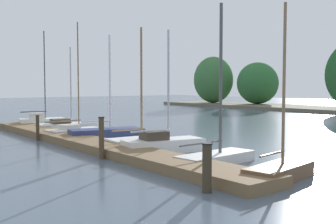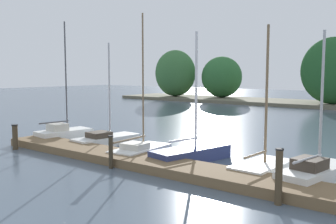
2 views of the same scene
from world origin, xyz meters
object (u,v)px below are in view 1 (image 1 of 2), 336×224
(sailboat_5, at_px, (165,143))
(sailboat_4, at_px, (140,141))
(sailboat_2, at_px, (77,131))
(sailboat_7, at_px, (281,169))
(mooring_piling_3, at_px, (207,168))
(sailboat_1, at_px, (69,125))
(sailboat_3, at_px, (108,133))
(mooring_piling_1, at_px, (38,128))
(mooring_piling_2, at_px, (101,138))
(sailboat_0, at_px, (43,121))
(sailboat_6, at_px, (218,154))

(sailboat_5, bearing_deg, sailboat_4, 99.44)
(sailboat_2, xyz_separation_m, sailboat_4, (5.64, 0.52, -0.01))
(sailboat_7, bearing_deg, mooring_piling_3, 165.60)
(sailboat_1, height_order, sailboat_3, sailboat_3)
(sailboat_2, bearing_deg, sailboat_4, -89.29)
(mooring_piling_1, xyz_separation_m, mooring_piling_3, (13.02, -0.24, 0.01))
(sailboat_2, xyz_separation_m, sailboat_7, (13.80, 0.19, 0.01))
(sailboat_2, height_order, sailboat_5, sailboat_2)
(sailboat_4, height_order, mooring_piling_1, sailboat_4)
(mooring_piling_1, bearing_deg, mooring_piling_3, -1.07)
(mooring_piling_2, bearing_deg, mooring_piling_1, 179.97)
(mooring_piling_2, distance_m, mooring_piling_3, 6.21)
(sailboat_3, bearing_deg, sailboat_4, -80.67)
(sailboat_1, bearing_deg, mooring_piling_1, -125.67)
(sailboat_1, relative_size, mooring_piling_2, 3.24)
(sailboat_4, distance_m, mooring_piling_2, 3.47)
(sailboat_0, xyz_separation_m, sailboat_3, (8.42, 0.30, -0.05))
(sailboat_1, relative_size, sailboat_2, 0.83)
(sailboat_0, xyz_separation_m, mooring_piling_2, (13.40, -2.81, 0.43))
(mooring_piling_3, bearing_deg, sailboat_6, 131.32)
(sailboat_5, height_order, mooring_piling_3, sailboat_5)
(sailboat_0, distance_m, sailboat_3, 8.43)
(sailboat_1, xyz_separation_m, sailboat_4, (8.91, -0.47, -0.01))
(sailboat_1, bearing_deg, sailboat_7, -86.54)
(sailboat_2, distance_m, sailboat_6, 10.76)
(sailboat_7, xyz_separation_m, mooring_piling_3, (-0.23, -2.85, 0.36))
(sailboat_1, xyz_separation_m, sailboat_5, (10.83, -0.49, 0.07))
(sailboat_2, bearing_deg, mooring_piling_2, -112.82)
(sailboat_6, bearing_deg, sailboat_5, 85.45)
(sailboat_6, height_order, mooring_piling_3, sailboat_6)
(sailboat_1, xyz_separation_m, sailboat_3, (5.66, -0.31, 0.05))
(sailboat_3, height_order, mooring_piling_1, sailboat_3)
(sailboat_0, relative_size, mooring_piling_2, 4.00)
(sailboat_3, distance_m, mooring_piling_2, 5.89)
(sailboat_7, distance_m, mooring_piling_2, 6.96)
(mooring_piling_2, bearing_deg, sailboat_3, 147.97)
(sailboat_7, bearing_deg, mooring_piling_1, 91.28)
(sailboat_7, bearing_deg, sailboat_0, 79.55)
(sailboat_3, relative_size, sailboat_4, 0.99)
(sailboat_6, relative_size, sailboat_7, 1.09)
(sailboat_0, distance_m, sailboat_1, 2.82)
(sailboat_3, relative_size, sailboat_6, 0.94)
(mooring_piling_2, relative_size, mooring_piling_3, 1.23)
(sailboat_0, bearing_deg, sailboat_5, -81.49)
(sailboat_0, height_order, sailboat_1, sailboat_0)
(sailboat_4, xyz_separation_m, mooring_piling_3, (7.93, -3.19, 0.38))
(sailboat_5, relative_size, sailboat_6, 0.89)
(sailboat_4, height_order, sailboat_6, sailboat_6)
(sailboat_2, relative_size, mooring_piling_2, 3.90)
(sailboat_0, height_order, sailboat_2, sailboat_0)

